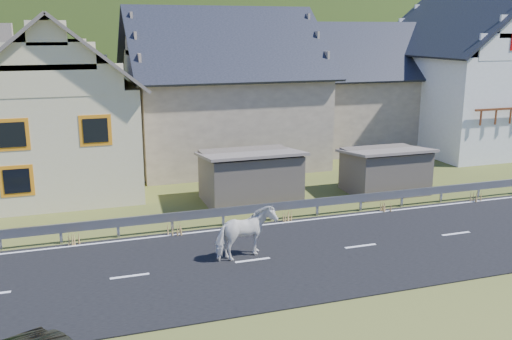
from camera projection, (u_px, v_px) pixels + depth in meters
name	position (u px, v px, depth m)	size (l,w,h in m)	color
ground	(360.00, 247.00, 20.07)	(160.00, 160.00, 0.00)	#313F14
road	(360.00, 247.00, 20.06)	(60.00, 7.00, 0.04)	black
lane_markings	(360.00, 246.00, 20.06)	(60.00, 6.60, 0.01)	silver
guardrail	(317.00, 203.00, 23.33)	(28.10, 0.09, 0.75)	#93969B
shed_left	(250.00, 178.00, 25.18)	(4.30, 3.30, 2.40)	brown
shed_right	(385.00, 171.00, 26.74)	(3.80, 2.90, 2.20)	brown
house_cream	(54.00, 97.00, 27.02)	(7.80, 9.80, 8.30)	beige
house_stone_a	(221.00, 81.00, 32.48)	(10.80, 9.80, 8.90)	tan
house_stone_b	(360.00, 80.00, 37.48)	(9.80, 8.80, 8.10)	tan
house_white	(467.00, 68.00, 36.36)	(8.80, 10.80, 9.70)	white
mountain	(113.00, 114.00, 192.23)	(440.00, 280.00, 260.00)	#213C11
horse	(246.00, 233.00, 18.84)	(2.05, 0.94, 1.73)	silver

